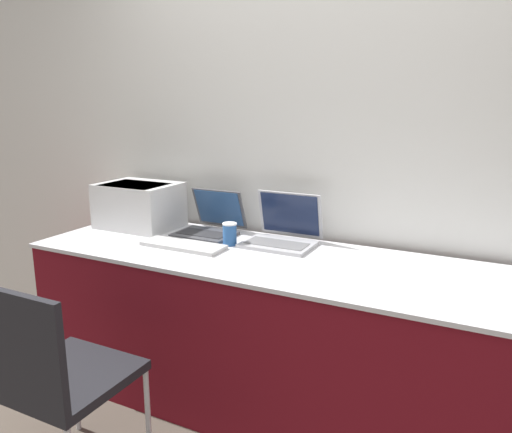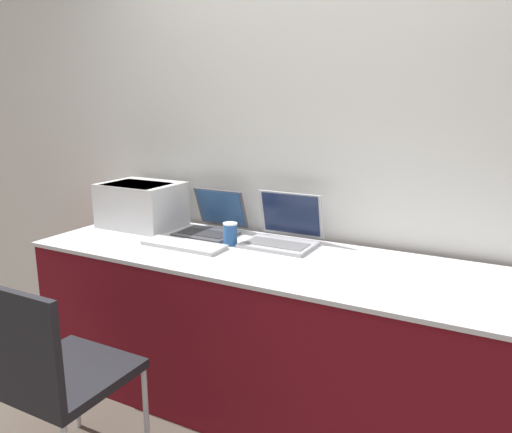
# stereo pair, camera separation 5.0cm
# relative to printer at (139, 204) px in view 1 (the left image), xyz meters

# --- Properties ---
(wall_back) EXTENTS (8.00, 0.05, 2.60)m
(wall_back) POSITION_rel_printer_xyz_m (1.00, 0.28, 0.37)
(wall_back) COLOR silver
(wall_back) RESTS_ON ground_plane
(table) EXTENTS (2.59, 0.76, 0.79)m
(table) POSITION_rel_printer_xyz_m (1.00, -0.17, -0.54)
(table) COLOR maroon
(table) RESTS_ON ground_plane
(printer) EXTENTS (0.44, 0.34, 0.26)m
(printer) POSITION_rel_printer_xyz_m (0.00, 0.00, 0.00)
(printer) COLOR silver
(printer) RESTS_ON table
(laptop_left) EXTENTS (0.32, 0.33, 0.24)m
(laptop_left) POSITION_rel_printer_xyz_m (0.45, 0.05, -0.09)
(laptop_left) COLOR #4C4C51
(laptop_left) RESTS_ON table
(laptop_right) EXTENTS (0.36, 0.32, 0.26)m
(laptop_right) POSITION_rel_printer_xyz_m (0.90, 0.06, -0.08)
(laptop_right) COLOR #B7B7BC
(laptop_right) RESTS_ON table
(external_keyboard) EXTENTS (0.44, 0.16, 0.02)m
(external_keyboard) POSITION_rel_printer_xyz_m (0.47, -0.23, -0.13)
(external_keyboard) COLOR silver
(external_keyboard) RESTS_ON table
(coffee_cup) EXTENTS (0.08, 0.08, 0.12)m
(coffee_cup) POSITION_rel_printer_xyz_m (0.66, -0.09, -0.08)
(coffee_cup) COLOR #285699
(coffee_cup) RESTS_ON table
(chair) EXTENTS (0.46, 0.46, 0.89)m
(chair) POSITION_rel_printer_xyz_m (0.43, -1.07, -0.41)
(chair) COLOR black
(chair) RESTS_ON ground_plane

